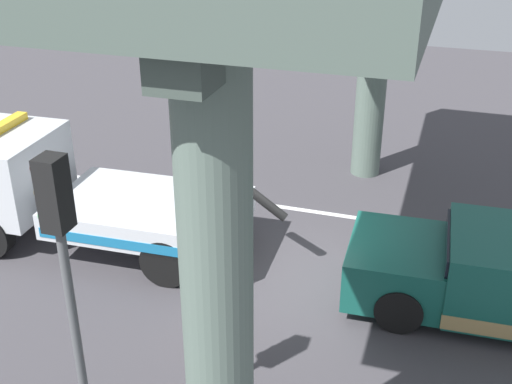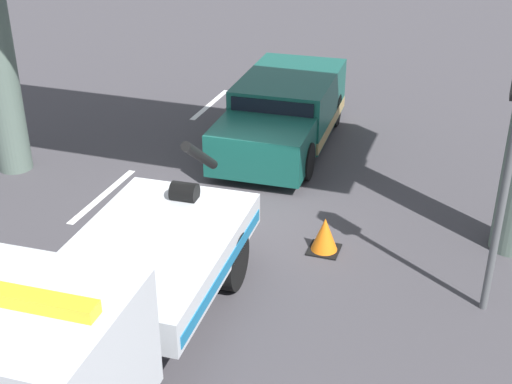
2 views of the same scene
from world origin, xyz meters
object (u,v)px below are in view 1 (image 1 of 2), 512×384
Objects in this scene: towed_van_green at (512,278)px; traffic_cone_orange at (223,322)px; tow_truck_white at (64,189)px; traffic_light_near at (62,251)px.

towed_van_green reaches higher than traffic_cone_orange.
tow_truck_white is at bearing 0.23° from towed_van_green.
towed_van_green is at bearing -179.77° from tow_truck_white.
tow_truck_white is at bearing -26.20° from traffic_cone_orange.
traffic_cone_orange is (-4.33, 2.13, -0.88)m from tow_truck_white.
towed_van_green is 1.19× the size of traffic_light_near.
traffic_light_near is (-3.44, 4.98, 2.02)m from tow_truck_white.
tow_truck_white is 8.99m from towed_van_green.
traffic_cone_orange is at bearing 25.05° from towed_van_green.
tow_truck_white is 1.65× the size of traffic_light_near.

